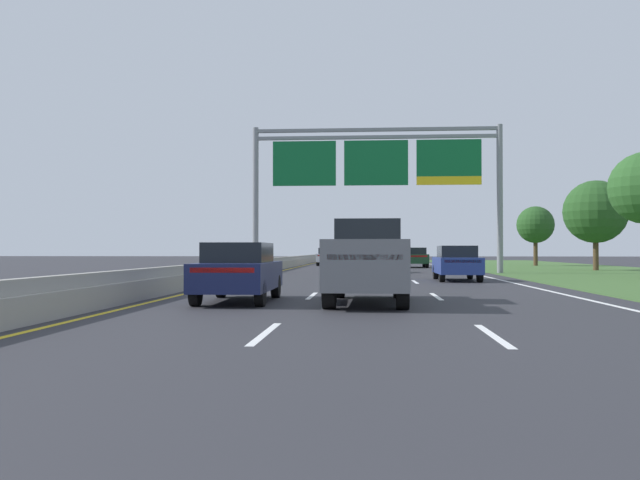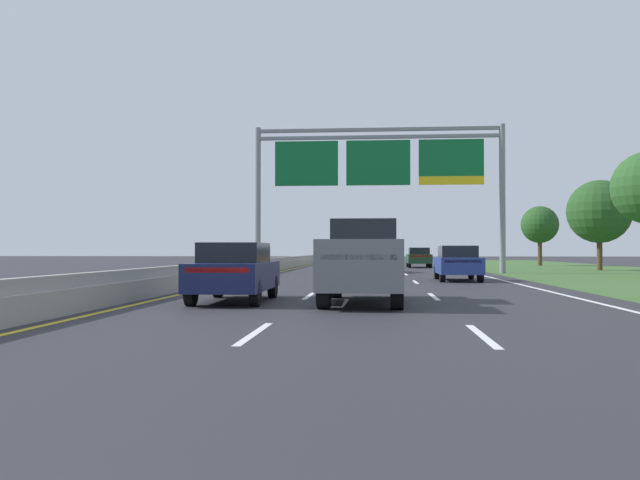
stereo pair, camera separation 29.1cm
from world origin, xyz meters
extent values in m
plane|color=#2B2B30|center=(0.00, 35.00, 0.00)|extent=(220.00, 220.00, 0.00)
cube|color=white|center=(-1.85, 10.50, 0.00)|extent=(0.14, 3.00, 0.01)
cube|color=white|center=(-1.85, 19.50, 0.00)|extent=(0.14, 3.00, 0.01)
cube|color=white|center=(-1.85, 28.50, 0.00)|extent=(0.14, 3.00, 0.01)
cube|color=white|center=(-1.85, 37.50, 0.00)|extent=(0.14, 3.00, 0.01)
cube|color=white|center=(-1.85, 46.50, 0.00)|extent=(0.14, 3.00, 0.01)
cube|color=white|center=(-1.85, 55.50, 0.00)|extent=(0.14, 3.00, 0.01)
cube|color=white|center=(-1.85, 64.50, 0.00)|extent=(0.14, 3.00, 0.01)
cube|color=white|center=(-1.85, 73.50, 0.00)|extent=(0.14, 3.00, 0.01)
cube|color=white|center=(-1.85, 82.50, 0.00)|extent=(0.14, 3.00, 0.01)
cube|color=white|center=(1.85, 10.50, 0.00)|extent=(0.14, 3.00, 0.01)
cube|color=white|center=(1.85, 19.50, 0.00)|extent=(0.14, 3.00, 0.01)
cube|color=white|center=(1.85, 28.50, 0.00)|extent=(0.14, 3.00, 0.01)
cube|color=white|center=(1.85, 37.50, 0.00)|extent=(0.14, 3.00, 0.01)
cube|color=white|center=(1.85, 46.50, 0.00)|extent=(0.14, 3.00, 0.01)
cube|color=white|center=(1.85, 55.50, 0.00)|extent=(0.14, 3.00, 0.01)
cube|color=white|center=(1.85, 64.50, 0.00)|extent=(0.14, 3.00, 0.01)
cube|color=white|center=(1.85, 73.50, 0.00)|extent=(0.14, 3.00, 0.01)
cube|color=white|center=(1.85, 82.50, 0.00)|extent=(0.14, 3.00, 0.01)
cube|color=white|center=(5.90, 35.00, 0.00)|extent=(0.16, 106.00, 0.01)
cube|color=gold|center=(-5.90, 35.00, 0.00)|extent=(0.16, 106.00, 0.01)
cube|color=#99968E|center=(-6.60, 35.00, 0.28)|extent=(0.60, 110.00, 0.55)
cube|color=#99968E|center=(-6.60, 35.00, 0.70)|extent=(0.25, 110.00, 0.30)
cylinder|color=gray|center=(-7.05, 39.80, 4.44)|extent=(0.36, 0.36, 8.88)
cylinder|color=gray|center=(7.65, 39.80, 4.44)|extent=(0.36, 0.36, 8.88)
cube|color=gray|center=(0.30, 39.80, 8.66)|extent=(14.70, 0.24, 0.20)
cube|color=gray|center=(0.30, 39.80, 8.21)|extent=(14.70, 0.24, 0.20)
cube|color=#0C602D|center=(-4.03, 39.62, 6.63)|extent=(3.83, 0.12, 2.71)
cube|color=#0C602D|center=(0.30, 39.62, 6.63)|extent=(3.83, 0.12, 2.71)
cube|color=#0C602D|center=(4.63, 39.62, 6.88)|extent=(3.83, 0.12, 2.21)
cube|color=yellow|center=(4.63, 39.62, 5.52)|extent=(3.83, 0.12, 0.50)
cube|color=slate|center=(-0.18, 16.95, 0.92)|extent=(2.11, 5.44, 1.00)
cube|color=black|center=(-0.16, 17.80, 1.81)|extent=(1.76, 1.93, 0.78)
cube|color=#B21414|center=(-0.23, 14.30, 1.22)|extent=(1.68, 0.11, 0.12)
cube|color=slate|center=(-0.21, 15.23, 1.52)|extent=(2.04, 1.98, 0.20)
cylinder|color=black|center=(-0.99, 18.81, 0.42)|extent=(0.32, 0.85, 0.84)
cylinder|color=black|center=(0.71, 18.77, 0.42)|extent=(0.32, 0.85, 0.84)
cylinder|color=black|center=(-1.07, 15.14, 0.42)|extent=(0.32, 0.85, 0.84)
cylinder|color=black|center=(0.63, 15.10, 0.42)|extent=(0.32, 0.85, 0.84)
cube|color=#161E47|center=(-3.60, 17.15, 0.69)|extent=(1.88, 4.42, 0.72)
cube|color=black|center=(-3.60, 17.10, 1.31)|extent=(1.60, 2.32, 0.52)
cube|color=#B21414|center=(-3.57, 14.99, 0.91)|extent=(1.53, 0.10, 0.12)
cylinder|color=black|center=(-4.42, 18.64, 0.33)|extent=(0.23, 0.66, 0.66)
cylinder|color=black|center=(-2.82, 18.66, 0.33)|extent=(0.23, 0.66, 0.66)
cylinder|color=black|center=(-4.38, 15.65, 0.33)|extent=(0.23, 0.66, 0.66)
cylinder|color=black|center=(-2.78, 15.67, 0.33)|extent=(0.23, 0.66, 0.66)
cube|color=navy|center=(3.81, 29.97, 0.69)|extent=(1.87, 4.42, 0.72)
cube|color=black|center=(3.81, 29.92, 1.31)|extent=(1.59, 2.32, 0.52)
cube|color=#B21414|center=(3.79, 27.81, 0.91)|extent=(1.53, 0.10, 0.12)
cylinder|color=black|center=(3.03, 31.47, 0.33)|extent=(0.23, 0.66, 0.66)
cylinder|color=black|center=(4.63, 31.45, 0.33)|extent=(0.23, 0.66, 0.66)
cylinder|color=black|center=(3.00, 28.48, 0.33)|extent=(0.23, 0.66, 0.66)
cylinder|color=black|center=(4.60, 28.46, 0.33)|extent=(0.23, 0.66, 0.66)
cube|color=silver|center=(-3.73, 58.49, 0.69)|extent=(1.88, 4.42, 0.72)
cube|color=black|center=(-3.73, 58.44, 1.31)|extent=(1.60, 2.32, 0.52)
cube|color=#B21414|center=(-3.75, 56.33, 0.91)|extent=(1.53, 0.10, 0.12)
cylinder|color=black|center=(-4.51, 60.00, 0.33)|extent=(0.23, 0.66, 0.66)
cylinder|color=black|center=(-2.91, 59.98, 0.33)|extent=(0.23, 0.66, 0.66)
cylinder|color=black|center=(-4.55, 57.01, 0.33)|extent=(0.23, 0.66, 0.66)
cylinder|color=black|center=(-2.95, 56.99, 0.33)|extent=(0.23, 0.66, 0.66)
cube|color=#A38438|center=(0.13, 40.57, 0.69)|extent=(1.90, 4.43, 0.72)
cube|color=black|center=(0.13, 40.52, 1.31)|extent=(1.61, 2.33, 0.52)
cube|color=#B21414|center=(0.09, 38.41, 0.91)|extent=(1.53, 0.11, 0.12)
cylinder|color=black|center=(-0.64, 42.08, 0.33)|extent=(0.23, 0.66, 0.66)
cylinder|color=black|center=(0.96, 42.05, 0.33)|extent=(0.23, 0.66, 0.66)
cylinder|color=black|center=(-0.70, 39.09, 0.33)|extent=(0.23, 0.66, 0.66)
cylinder|color=black|center=(0.90, 39.06, 0.33)|extent=(0.23, 0.66, 0.66)
cube|color=#193D23|center=(3.55, 52.77, 0.69)|extent=(1.83, 4.40, 0.72)
cube|color=black|center=(3.55, 52.72, 1.31)|extent=(1.57, 2.30, 0.52)
cube|color=#B21414|center=(3.55, 50.61, 0.91)|extent=(1.53, 0.08, 0.12)
cylinder|color=black|center=(2.75, 54.27, 0.33)|extent=(0.22, 0.66, 0.66)
cylinder|color=black|center=(4.35, 54.27, 0.33)|extent=(0.22, 0.66, 0.66)
cylinder|color=black|center=(2.75, 51.28, 0.33)|extent=(0.22, 0.66, 0.66)
cylinder|color=black|center=(4.35, 51.28, 0.33)|extent=(0.22, 0.66, 0.66)
cylinder|color=#4C3823|center=(15.09, 45.51, 1.13)|extent=(0.36, 0.36, 2.27)
sphere|color=#234C1E|center=(15.09, 45.51, 3.96)|extent=(4.23, 4.23, 4.23)
cylinder|color=#4C3823|center=(14.37, 58.73, 1.15)|extent=(0.36, 0.36, 2.31)
sphere|color=#234C1E|center=(14.37, 58.73, 3.59)|extent=(3.22, 3.22, 3.22)
camera|label=1|loc=(-0.15, -0.38, 1.38)|focal=37.32mm
camera|label=2|loc=(0.15, -0.36, 1.38)|focal=37.32mm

